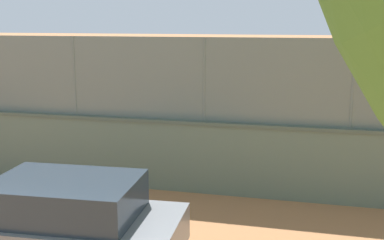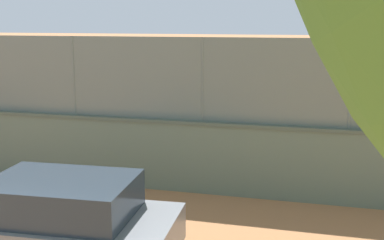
# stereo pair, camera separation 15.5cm
# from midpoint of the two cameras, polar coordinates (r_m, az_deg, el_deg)

# --- Properties ---
(ground_plane) EXTENTS (260.00, 260.00, 0.00)m
(ground_plane) POSITION_cam_midpoint_polar(r_m,az_deg,el_deg) (22.03, 10.40, 0.61)
(ground_plane) COLOR #A36B42
(perimeter_wall) EXTENTS (30.29, 1.49, 1.74)m
(perimeter_wall) POSITION_cam_midpoint_polar(r_m,az_deg,el_deg) (11.56, 9.02, -4.68)
(perimeter_wall) COLOR slate
(perimeter_wall) RESTS_ON ground_plane
(fence_panel_on_wall) EXTENTS (29.74, 1.09, 1.95)m
(fence_panel_on_wall) POSITION_cam_midpoint_polar(r_m,az_deg,el_deg) (11.20, 9.32, 4.42)
(fence_panel_on_wall) COLOR slate
(fence_panel_on_wall) RESTS_ON perimeter_wall
(player_foreground_swinging) EXTENTS (0.93, 0.96, 1.70)m
(player_foreground_swinging) POSITION_cam_midpoint_polar(r_m,az_deg,el_deg) (17.41, -10.29, 1.14)
(player_foreground_swinging) COLOR black
(player_foreground_swinging) RESTS_ON ground_plane
(player_near_wall_returning) EXTENTS (0.72, 0.99, 1.53)m
(player_near_wall_returning) POSITION_cam_midpoint_polar(r_m,az_deg,el_deg) (16.86, 4.93, 0.56)
(player_near_wall_returning) COLOR navy
(player_near_wall_returning) RESTS_ON ground_plane
(sports_ball) EXTENTS (0.12, 0.12, 0.12)m
(sports_ball) POSITION_cam_midpoint_polar(r_m,az_deg,el_deg) (14.87, -10.00, -0.49)
(sports_ball) COLOR yellow
(parked_car_grey) EXTENTS (4.29, 2.35, 1.55)m
(parked_car_grey) POSITION_cam_midpoint_polar(r_m,az_deg,el_deg) (8.55, -15.65, -11.37)
(parked_car_grey) COLOR slate
(parked_car_grey) RESTS_ON ground_plane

